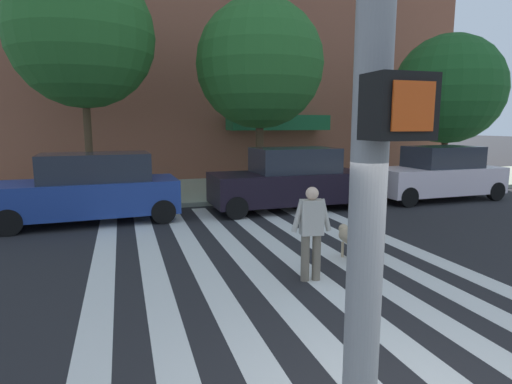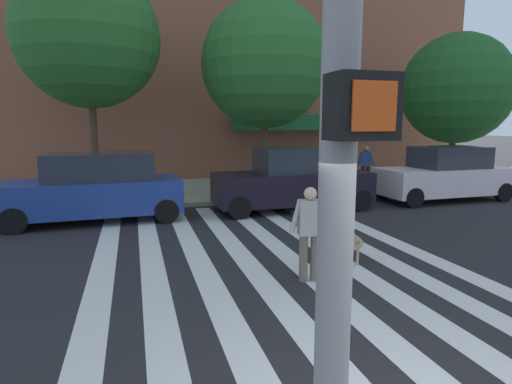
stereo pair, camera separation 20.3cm
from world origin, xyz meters
The scene contains 12 objects.
ground_plane centered at (0.00, 5.59, 0.00)m, with size 160.00×160.00×0.00m, color #232326.
sidewalk_far centered at (0.00, 14.19, 0.07)m, with size 80.00×6.00×0.15m, color #99A189.
crosswalk_stripes centered at (0.45, 5.59, 0.00)m, with size 6.75×10.59×0.01m.
parked_car_behind_first centered at (-3.09, 9.92, 0.93)m, with size 4.73×2.08×1.90m.
parked_car_third_in_line centered at (2.77, 9.92, 0.93)m, with size 4.91×2.02×1.94m.
parked_car_fourth_in_line centered at (8.47, 9.92, 0.90)m, with size 4.71×1.98×1.90m.
street_tree_nearest centered at (-3.30, 12.94, 5.51)m, with size 4.66×4.66×7.69m.
street_tree_middle centered at (2.66, 12.68, 4.82)m, with size 4.62×4.62×6.99m.
street_tree_further centered at (11.23, 12.79, 4.15)m, with size 4.60×4.60×6.30m.
pedestrian_dog_walker centered at (0.76, 4.08, 0.93)m, with size 0.71×0.30×1.64m.
dog_on_leash centered at (1.97, 4.86, 0.44)m, with size 0.35×1.03×0.65m.
pedestrian_bystander centered at (7.08, 12.87, 1.08)m, with size 0.59×0.53×1.64m.
Camera 1 is at (-2.25, -2.24, 2.68)m, focal length 29.41 mm.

